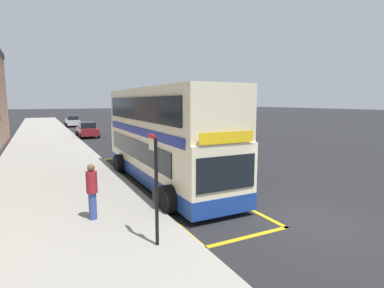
{
  "coord_description": "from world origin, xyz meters",
  "views": [
    {
      "loc": [
        -7.61,
        -6.51,
        3.82
      ],
      "look_at": [
        -0.8,
        6.9,
        1.7
      ],
      "focal_mm": 28.47,
      "sensor_mm": 36.0,
      "label": 1
    }
  ],
  "objects_px": {
    "bus_stop_sign": "(155,182)",
    "double_decker_bus": "(163,139)",
    "parked_car_silver_behind": "(72,121)",
    "parked_car_white_ahead": "(201,136)",
    "parked_car_maroon_distant": "(87,130)",
    "pedestrian_waiting_near_sign": "(92,189)"
  },
  "relations": [
    {
      "from": "bus_stop_sign",
      "to": "double_decker_bus",
      "type": "bearing_deg",
      "value": 66.76
    },
    {
      "from": "double_decker_bus",
      "to": "parked_car_silver_behind",
      "type": "height_order",
      "value": "double_decker_bus"
    },
    {
      "from": "double_decker_bus",
      "to": "parked_car_silver_behind",
      "type": "distance_m",
      "value": 36.17
    },
    {
      "from": "parked_car_white_ahead",
      "to": "parked_car_maroon_distant",
      "type": "distance_m",
      "value": 13.48
    },
    {
      "from": "double_decker_bus",
      "to": "parked_car_white_ahead",
      "type": "xyz_separation_m",
      "value": [
        7.42,
        9.81,
        -1.26
      ]
    },
    {
      "from": "bus_stop_sign",
      "to": "pedestrian_waiting_near_sign",
      "type": "distance_m",
      "value": 2.84
    },
    {
      "from": "pedestrian_waiting_near_sign",
      "to": "parked_car_maroon_distant",
      "type": "bearing_deg",
      "value": 82.27
    },
    {
      "from": "double_decker_bus",
      "to": "parked_car_maroon_distant",
      "type": "bearing_deg",
      "value": 91.34
    },
    {
      "from": "bus_stop_sign",
      "to": "parked_car_maroon_distant",
      "type": "relative_size",
      "value": 0.68
    },
    {
      "from": "bus_stop_sign",
      "to": "parked_car_white_ahead",
      "type": "relative_size",
      "value": 0.68
    },
    {
      "from": "double_decker_bus",
      "to": "parked_car_silver_behind",
      "type": "xyz_separation_m",
      "value": [
        -0.44,
        36.14,
        -1.26
      ]
    },
    {
      "from": "bus_stop_sign",
      "to": "parked_car_maroon_distant",
      "type": "height_order",
      "value": "bus_stop_sign"
    },
    {
      "from": "parked_car_maroon_distant",
      "to": "pedestrian_waiting_near_sign",
      "type": "relative_size",
      "value": 2.38
    },
    {
      "from": "bus_stop_sign",
      "to": "pedestrian_waiting_near_sign",
      "type": "relative_size",
      "value": 1.61
    },
    {
      "from": "bus_stop_sign",
      "to": "parked_car_silver_behind",
      "type": "relative_size",
      "value": 0.68
    },
    {
      "from": "bus_stop_sign",
      "to": "parked_car_silver_behind",
      "type": "xyz_separation_m",
      "value": [
        2.15,
        42.17,
        -1.0
      ]
    },
    {
      "from": "double_decker_bus",
      "to": "bus_stop_sign",
      "type": "bearing_deg",
      "value": -113.24
    },
    {
      "from": "bus_stop_sign",
      "to": "parked_car_silver_behind",
      "type": "distance_m",
      "value": 42.24
    },
    {
      "from": "parked_car_silver_behind",
      "to": "pedestrian_waiting_near_sign",
      "type": "relative_size",
      "value": 2.38
    },
    {
      "from": "parked_car_maroon_distant",
      "to": "bus_stop_sign",
      "type": "bearing_deg",
      "value": -97.33
    },
    {
      "from": "double_decker_bus",
      "to": "bus_stop_sign",
      "type": "distance_m",
      "value": 6.57
    },
    {
      "from": "parked_car_silver_behind",
      "to": "parked_car_maroon_distant",
      "type": "height_order",
      "value": "same"
    }
  ]
}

